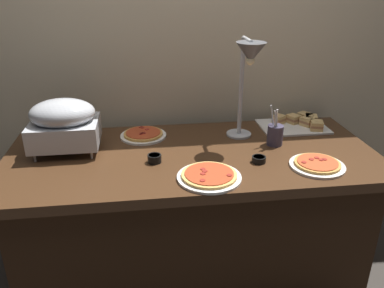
# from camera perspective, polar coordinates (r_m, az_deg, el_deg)

# --- Properties ---
(ground_plane) EXTENTS (8.00, 8.00, 0.00)m
(ground_plane) POSITION_cam_1_polar(r_m,az_deg,el_deg) (2.43, 0.02, -17.78)
(ground_plane) COLOR #38332D
(back_wall) EXTENTS (4.40, 0.04, 2.40)m
(back_wall) POSITION_cam_1_polar(r_m,az_deg,el_deg) (2.35, -1.62, 13.72)
(back_wall) COLOR #C6B593
(back_wall) RESTS_ON ground_plane
(buffet_table) EXTENTS (1.90, 0.84, 0.76)m
(buffet_table) POSITION_cam_1_polar(r_m,az_deg,el_deg) (2.19, 0.02, -10.21)
(buffet_table) COLOR #422816
(buffet_table) RESTS_ON ground_plane
(chafing_dish) EXTENTS (0.34, 0.27, 0.28)m
(chafing_dish) POSITION_cam_1_polar(r_m,az_deg,el_deg) (2.07, -18.24, 2.96)
(chafing_dish) COLOR #B7BABF
(chafing_dish) RESTS_ON buffet_table
(heat_lamp) EXTENTS (0.15, 0.29, 0.55)m
(heat_lamp) POSITION_cam_1_polar(r_m,az_deg,el_deg) (2.00, 8.25, 11.49)
(heat_lamp) COLOR #B7BABF
(heat_lamp) RESTS_ON buffet_table
(pizza_plate_front) EXTENTS (0.26, 0.26, 0.03)m
(pizza_plate_front) POSITION_cam_1_polar(r_m,az_deg,el_deg) (2.21, -7.13, 1.37)
(pizza_plate_front) COLOR white
(pizza_plate_front) RESTS_ON buffet_table
(pizza_plate_center) EXTENTS (0.29, 0.29, 0.03)m
(pizza_plate_center) POSITION_cam_1_polar(r_m,az_deg,el_deg) (1.76, 2.52, -4.70)
(pizza_plate_center) COLOR white
(pizza_plate_center) RESTS_ON buffet_table
(pizza_plate_raised_stand) EXTENTS (0.26, 0.26, 0.03)m
(pizza_plate_raised_stand) POSITION_cam_1_polar(r_m,az_deg,el_deg) (1.95, 17.82, -2.87)
(pizza_plate_raised_stand) COLOR white
(pizza_plate_raised_stand) RESTS_ON buffet_table
(sandwich_platter) EXTENTS (0.39, 0.28, 0.06)m
(sandwich_platter) POSITION_cam_1_polar(r_m,az_deg,el_deg) (2.43, 15.33, 2.98)
(sandwich_platter) COLOR white
(sandwich_platter) RESTS_ON buffet_table
(sauce_cup_near) EXTENTS (0.07, 0.07, 0.04)m
(sauce_cup_near) POSITION_cam_1_polar(r_m,az_deg,el_deg) (1.91, -5.50, -2.08)
(sauce_cup_near) COLOR black
(sauce_cup_near) RESTS_ON buffet_table
(sauce_cup_far) EXTENTS (0.07, 0.07, 0.03)m
(sauce_cup_far) POSITION_cam_1_polar(r_m,az_deg,el_deg) (1.93, 9.75, -2.19)
(sauce_cup_far) COLOR black
(sauce_cup_far) RESTS_ON buffet_table
(utensil_holder) EXTENTS (0.08, 0.08, 0.22)m
(utensil_holder) POSITION_cam_1_polar(r_m,az_deg,el_deg) (2.12, 12.03, 1.36)
(utensil_holder) COLOR #383347
(utensil_holder) RESTS_ON buffet_table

